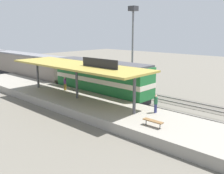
{
  "coord_description": "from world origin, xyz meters",
  "views": [
    {
      "loc": [
        -21.92,
        -21.31,
        8.31
      ],
      "look_at": [
        -1.38,
        -2.31,
        2.0
      ],
      "focal_mm": 40.45,
      "sensor_mm": 36.0,
      "label": 1
    }
  ],
  "objects_px": {
    "light_mast": "(133,30)",
    "passenger_carriage_front": "(28,66)",
    "platform_bench": "(153,121)",
    "person_waiting": "(65,83)",
    "locomotive": "(101,78)",
    "person_walking": "(156,103)"
  },
  "relations": [
    {
      "from": "platform_bench",
      "to": "light_mast",
      "type": "distance_m",
      "value": 20.23
    },
    {
      "from": "light_mast",
      "to": "person_waiting",
      "type": "distance_m",
      "value": 12.95
    },
    {
      "from": "passenger_carriage_front",
      "to": "light_mast",
      "type": "relative_size",
      "value": 1.71
    },
    {
      "from": "platform_bench",
      "to": "locomotive",
      "type": "relative_size",
      "value": 0.12
    },
    {
      "from": "platform_bench",
      "to": "passenger_carriage_front",
      "type": "height_order",
      "value": "passenger_carriage_front"
    },
    {
      "from": "platform_bench",
      "to": "person_waiting",
      "type": "distance_m",
      "value": 15.32
    },
    {
      "from": "locomotive",
      "to": "person_walking",
      "type": "distance_m",
      "value": 10.57
    },
    {
      "from": "platform_bench",
      "to": "locomotive",
      "type": "bearing_deg",
      "value": 63.17
    },
    {
      "from": "platform_bench",
      "to": "passenger_carriage_front",
      "type": "xyz_separation_m",
      "value": [
        6.0,
        29.86,
        0.97
      ]
    },
    {
      "from": "light_mast",
      "to": "passenger_carriage_front",
      "type": "bearing_deg",
      "value": 114.83
    },
    {
      "from": "locomotive",
      "to": "passenger_carriage_front",
      "type": "xyz_separation_m",
      "value": [
        0.0,
        18.0,
        -0.1
      ]
    },
    {
      "from": "passenger_carriage_front",
      "to": "person_walking",
      "type": "relative_size",
      "value": 11.7
    },
    {
      "from": "passenger_carriage_front",
      "to": "light_mast",
      "type": "bearing_deg",
      "value": -65.17
    },
    {
      "from": "passenger_carriage_front",
      "to": "person_waiting",
      "type": "bearing_deg",
      "value": -102.14
    },
    {
      "from": "locomotive",
      "to": "light_mast",
      "type": "xyz_separation_m",
      "value": [
        7.8,
        1.14,
        5.99
      ]
    },
    {
      "from": "light_mast",
      "to": "person_waiting",
      "type": "bearing_deg",
      "value": 169.49
    },
    {
      "from": "locomotive",
      "to": "person_waiting",
      "type": "height_order",
      "value": "locomotive"
    },
    {
      "from": "passenger_carriage_front",
      "to": "person_walking",
      "type": "bearing_deg",
      "value": -96.06
    },
    {
      "from": "platform_bench",
      "to": "locomotive",
      "type": "distance_m",
      "value": 13.34
    },
    {
      "from": "person_walking",
      "to": "person_waiting",
      "type": "bearing_deg",
      "value": 90.86
    },
    {
      "from": "light_mast",
      "to": "person_waiting",
      "type": "height_order",
      "value": "light_mast"
    },
    {
      "from": "passenger_carriage_front",
      "to": "person_waiting",
      "type": "xyz_separation_m",
      "value": [
        -3.19,
        -14.82,
        -0.46
      ]
    }
  ]
}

